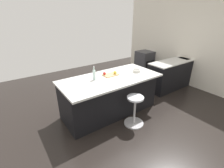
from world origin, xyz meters
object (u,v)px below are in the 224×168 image
(apple_yellow, at_px, (115,72))
(cutting_board, at_px, (111,75))
(kitchen_island, at_px, (110,95))
(oven_range, at_px, (144,62))
(fruit_bowl, at_px, (136,70))
(apple_red, at_px, (104,73))
(stool_by_window, at_px, (135,112))
(water_bottle, at_px, (94,75))

(apple_yellow, bearing_deg, cutting_board, -22.14)
(kitchen_island, xyz_separation_m, apple_yellow, (-0.19, -0.05, 0.52))
(oven_range, xyz_separation_m, kitchen_island, (2.86, 1.61, 0.04))
(cutting_board, relative_size, apple_yellow, 4.67)
(fruit_bowl, bearing_deg, apple_red, -17.44)
(cutting_board, bearing_deg, oven_range, -151.19)
(apple_red, bearing_deg, oven_range, -153.28)
(kitchen_island, bearing_deg, fruit_bowl, 172.32)
(apple_red, distance_m, fruit_bowl, 0.84)
(cutting_board, distance_m, apple_yellow, 0.12)
(kitchen_island, bearing_deg, apple_yellow, -165.68)
(oven_range, height_order, apple_yellow, apple_yellow)
(oven_range, bearing_deg, stool_by_window, 40.94)
(oven_range, relative_size, apple_red, 12.43)
(stool_by_window, bearing_deg, water_bottle, -56.50)
(kitchen_island, relative_size, apple_red, 33.03)
(oven_range, xyz_separation_m, apple_red, (2.91, 1.46, 0.56))
(cutting_board, distance_m, fruit_bowl, 0.69)
(cutting_board, bearing_deg, kitchen_island, 44.37)
(apple_yellow, bearing_deg, oven_range, -149.61)
(water_bottle, bearing_deg, fruit_bowl, 171.54)
(water_bottle, relative_size, fruit_bowl, 1.64)
(apple_red, xyz_separation_m, apple_yellow, (-0.24, 0.10, 0.00))
(cutting_board, height_order, apple_yellow, apple_yellow)
(stool_by_window, height_order, water_bottle, water_bottle)
(apple_red, bearing_deg, stool_by_window, 103.16)
(kitchen_island, distance_m, cutting_board, 0.49)
(stool_by_window, bearing_deg, apple_red, -76.84)
(stool_by_window, distance_m, cutting_board, 1.03)
(kitchen_island, height_order, water_bottle, water_bottle)
(kitchen_island, distance_m, apple_red, 0.54)
(fruit_bowl, bearing_deg, water_bottle, -8.46)
(stool_by_window, distance_m, water_bottle, 1.21)
(apple_yellow, distance_m, water_bottle, 0.57)
(apple_red, bearing_deg, kitchen_island, 107.30)
(kitchen_island, bearing_deg, cutting_board, -135.63)
(kitchen_island, height_order, fruit_bowl, fruit_bowl)
(cutting_board, height_order, apple_red, apple_red)
(stool_by_window, distance_m, apple_yellow, 1.03)
(oven_range, relative_size, cutting_board, 2.44)
(water_bottle, xyz_separation_m, fruit_bowl, (-1.12, 0.17, -0.08))
(kitchen_island, height_order, apple_yellow, apple_yellow)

